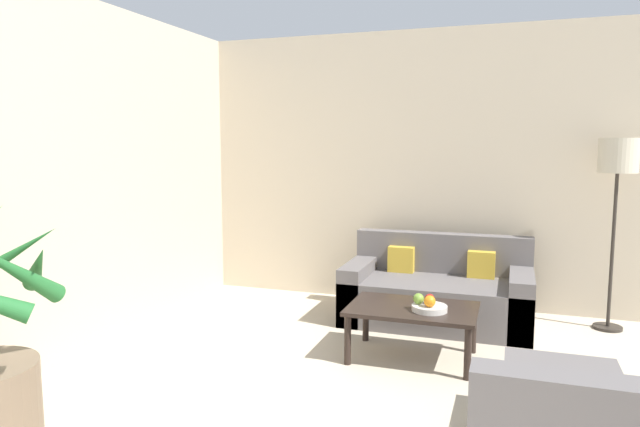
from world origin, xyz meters
The scene contains 9 objects.
wall_back centered at (0.00, 6.82, 1.35)m, with size 7.67×0.06×2.70m.
sofa_loveseat centered at (-0.56, 6.22, 0.26)m, with size 1.62×0.85×0.76m.
floor_lamp centered at (0.88, 6.49, 1.40)m, with size 0.32×0.32×1.65m.
coffee_table centered at (-0.62, 5.26, 0.35)m, with size 0.94×0.63×0.40m.
fruit_bowl centered at (-0.49, 5.19, 0.42)m, with size 0.26×0.26×0.04m.
apple_red centered at (-0.49, 5.24, 0.48)m, with size 0.07×0.07×0.07m.
apple_green centered at (-0.57, 5.20, 0.48)m, with size 0.08×0.08×0.08m.
orange_fruit centered at (-0.48, 5.15, 0.48)m, with size 0.08×0.08×0.08m.
ottoman centered at (0.35, 4.39, 0.19)m, with size 0.61×0.55×0.37m.
Camera 1 is at (0.05, 1.14, 1.60)m, focal length 32.00 mm.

